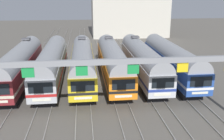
{
  "coord_description": "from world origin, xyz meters",
  "views": [
    {
      "loc": [
        -1.79,
        -31.98,
        11.26
      ],
      "look_at": [
        1.57,
        -2.61,
        2.25
      ],
      "focal_mm": 40.97,
      "sensor_mm": 36.0,
      "label": 1
    }
  ],
  "objects": [
    {
      "name": "commuter_train_yellow",
      "position": [
        -1.97,
        -0.0,
        2.69
      ],
      "size": [
        2.88,
        18.06,
        5.05
      ],
      "color": "gold",
      "rests_on": "ground"
    },
    {
      "name": "catenary_gantry",
      "position": [
        0.0,
        -13.5,
        5.33
      ],
      "size": [
        24.92,
        0.44,
        6.97
      ],
      "color": "gray",
      "rests_on": "ground"
    },
    {
      "name": "commuter_train_blue",
      "position": [
        9.84,
        -0.01,
        2.69
      ],
      "size": [
        2.88,
        18.06,
        4.77
      ],
      "color": "#284C9E",
      "rests_on": "ground"
    },
    {
      "name": "commuter_train_silver",
      "position": [
        5.9,
        -0.0,
        2.69
      ],
      "size": [
        2.88,
        18.06,
        5.05
      ],
      "color": "silver",
      "rests_on": "ground"
    },
    {
      "name": "commuter_train_maroon",
      "position": [
        -9.84,
        -0.0,
        2.69
      ],
      "size": [
        2.88,
        18.06,
        5.05
      ],
      "color": "maroon",
      "rests_on": "ground"
    },
    {
      "name": "commuter_train_stainless",
      "position": [
        -5.9,
        -0.01,
        2.69
      ],
      "size": [
        2.88,
        18.06,
        4.77
      ],
      "color": "#B2B5BA",
      "rests_on": "ground"
    },
    {
      "name": "maintenance_building",
      "position": [
        10.61,
        36.38,
        5.46
      ],
      "size": [
        19.64,
        10.0,
        10.91
      ],
      "primitive_type": "cube",
      "color": "beige",
      "rests_on": "ground"
    },
    {
      "name": "commuter_train_orange",
      "position": [
        1.97,
        -0.0,
        2.69
      ],
      "size": [
        2.88,
        18.06,
        5.05
      ],
      "color": "orange",
      "rests_on": "ground"
    },
    {
      "name": "ground_plane",
      "position": [
        0.0,
        0.0,
        0.0
      ],
      "size": [
        160.0,
        160.0,
        0.0
      ],
      "primitive_type": "plane",
      "color": "#5B564F"
    },
    {
      "name": "track_bed",
      "position": [
        -0.0,
        17.0,
        0.07
      ],
      "size": [
        21.19,
        70.0,
        0.15
      ],
      "color": "gray",
      "rests_on": "ground"
    }
  ]
}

